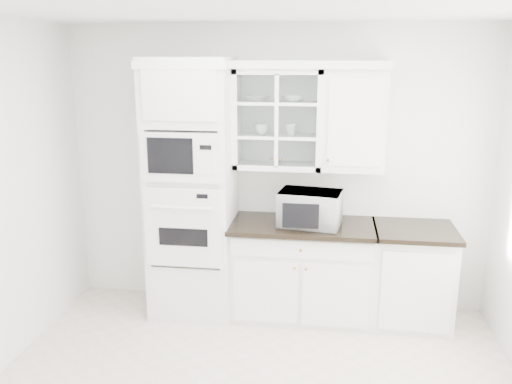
# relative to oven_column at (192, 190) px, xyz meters

# --- Properties ---
(room_shell) EXTENTS (4.00, 3.50, 2.70)m
(room_shell) POSITION_rel_oven_column_xyz_m (0.75, -0.99, 0.58)
(room_shell) COLOR white
(room_shell) RESTS_ON ground
(oven_column) EXTENTS (0.76, 0.68, 2.40)m
(oven_column) POSITION_rel_oven_column_xyz_m (0.00, 0.00, 0.00)
(oven_column) COLOR white
(oven_column) RESTS_ON ground
(base_cabinet_run) EXTENTS (1.32, 0.67, 0.92)m
(base_cabinet_run) POSITION_rel_oven_column_xyz_m (1.03, 0.03, -0.74)
(base_cabinet_run) COLOR white
(base_cabinet_run) RESTS_ON ground
(extra_base_cabinet) EXTENTS (0.72, 0.67, 0.92)m
(extra_base_cabinet) POSITION_rel_oven_column_xyz_m (2.03, 0.03, -0.74)
(extra_base_cabinet) COLOR white
(extra_base_cabinet) RESTS_ON ground
(upper_cabinet_glass) EXTENTS (0.80, 0.33, 0.90)m
(upper_cabinet_glass) POSITION_rel_oven_column_xyz_m (0.78, 0.17, 0.65)
(upper_cabinet_glass) COLOR white
(upper_cabinet_glass) RESTS_ON room_shell
(upper_cabinet_solid) EXTENTS (0.55, 0.33, 0.90)m
(upper_cabinet_solid) POSITION_rel_oven_column_xyz_m (1.46, 0.17, 0.65)
(upper_cabinet_solid) COLOR white
(upper_cabinet_solid) RESTS_ON room_shell
(crown_molding) EXTENTS (2.14, 0.38, 0.07)m
(crown_molding) POSITION_rel_oven_column_xyz_m (0.68, 0.14, 1.14)
(crown_molding) COLOR white
(crown_molding) RESTS_ON room_shell
(countertop_microwave) EXTENTS (0.60, 0.53, 0.31)m
(countertop_microwave) POSITION_rel_oven_column_xyz_m (1.10, -0.01, -0.12)
(countertop_microwave) COLOR white
(countertop_microwave) RESTS_ON base_cabinet_run
(bowl_a) EXTENTS (0.24, 0.24, 0.05)m
(bowl_a) POSITION_rel_oven_column_xyz_m (0.58, 0.18, 0.83)
(bowl_a) COLOR white
(bowl_a) RESTS_ON upper_cabinet_glass
(bowl_b) EXTENTS (0.22, 0.22, 0.06)m
(bowl_b) POSITION_rel_oven_column_xyz_m (0.91, 0.15, 0.84)
(bowl_b) COLOR white
(bowl_b) RESTS_ON upper_cabinet_glass
(cup_a) EXTENTS (0.16, 0.16, 0.10)m
(cup_a) POSITION_rel_oven_column_xyz_m (0.63, 0.16, 0.56)
(cup_a) COLOR white
(cup_a) RESTS_ON upper_cabinet_glass
(cup_b) EXTENTS (0.12, 0.12, 0.10)m
(cup_b) POSITION_rel_oven_column_xyz_m (0.90, 0.15, 0.56)
(cup_b) COLOR white
(cup_b) RESTS_ON upper_cabinet_glass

